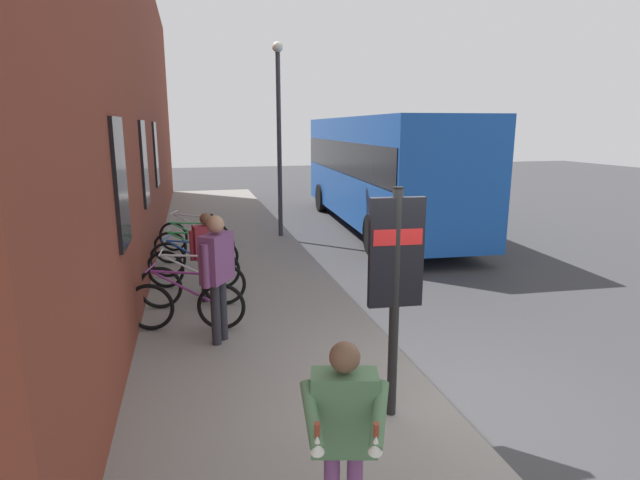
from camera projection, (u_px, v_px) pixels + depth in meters
The scene contains 15 objects.
ground at pixel (359, 264), 11.63m from camera, with size 60.00×60.00×0.00m, color #38383A.
sidewalk_pavement at pixel (231, 249), 12.85m from camera, with size 24.00×3.50×0.12m, color gray.
station_facade at pixel (139, 103), 12.52m from camera, with size 22.00×0.65×7.29m.
bicycle_far_end at pixel (186, 305), 7.50m from camera, with size 0.57×1.74×0.97m.
bicycle_beside_lamp at pixel (193, 284), 8.48m from camera, with size 0.48×1.77×0.97m.
bicycle_leaning_wall at pixel (194, 268), 9.46m from camera, with size 0.64×1.72×0.97m.
bicycle_mid_rack at pixel (195, 257), 10.28m from camera, with size 0.48×1.77×0.97m.
bicycle_under_window at pixel (195, 245), 11.30m from camera, with size 0.48×1.77×0.97m.
bicycle_nearest_sign at pixel (195, 236), 12.25m from camera, with size 0.71×1.69×0.97m.
transit_info_sign at pixel (396, 268), 5.02m from camera, with size 0.13×0.55×2.40m.
city_bus at pixel (380, 166), 15.56m from camera, with size 10.63×3.14×3.35m.
pedestrian_crossing_street at pixel (217, 266), 6.93m from camera, with size 0.59×0.50×1.80m.
pedestrian_near_bus at pixel (207, 248), 8.64m from camera, with size 0.32×0.58×1.55m.
tourist_with_hotdogs at pixel (344, 426), 3.45m from camera, with size 0.62×0.62×1.57m.
street_lamp at pixel (279, 124), 13.49m from camera, with size 0.28×0.28×5.11m.
Camera 1 is at (-4.67, 2.62, 3.08)m, focal length 28.52 mm.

